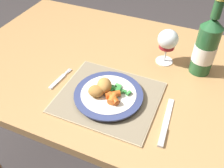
{
  "coord_description": "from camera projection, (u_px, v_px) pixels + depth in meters",
  "views": [
    {
      "loc": [
        0.27,
        -0.73,
        1.37
      ],
      "look_at": [
        0.02,
        -0.15,
        0.78
      ],
      "focal_mm": 40.0,
      "sensor_mm": 36.0,
      "label": 1
    }
  ],
  "objects": [
    {
      "name": "table_knife",
      "position": [
        165.0,
        125.0,
        0.78
      ],
      "size": [
        0.03,
        0.2,
        0.01
      ],
      "color": "silver",
      "rests_on": "dining_table"
    },
    {
      "name": "dinner_plate",
      "position": [
        109.0,
        95.0,
        0.86
      ],
      "size": [
        0.24,
        0.24,
        0.02
      ],
      "color": "silver",
      "rests_on": "placemat"
    },
    {
      "name": "fork",
      "position": [
        59.0,
        80.0,
        0.93
      ],
      "size": [
        0.03,
        0.13,
        0.01
      ],
      "color": "silver",
      "rests_on": "dining_table"
    },
    {
      "name": "bottle",
      "position": [
        206.0,
        46.0,
        0.9
      ],
      "size": [
        0.08,
        0.08,
        0.3
      ],
      "color": "#23562D",
      "rests_on": "dining_table"
    },
    {
      "name": "glazed_carrots",
      "position": [
        113.0,
        97.0,
        0.82
      ],
      "size": [
        0.06,
        0.06,
        0.02
      ],
      "color": "#CC5119",
      "rests_on": "dinner_plate"
    },
    {
      "name": "placemat",
      "position": [
        109.0,
        97.0,
        0.87
      ],
      "size": [
        0.34,
        0.3,
        0.01
      ],
      "color": "tan",
      "rests_on": "dining_table"
    },
    {
      "name": "breaded_croquettes",
      "position": [
        101.0,
        87.0,
        0.84
      ],
      "size": [
        0.08,
        0.1,
        0.04
      ],
      "color": "#A87033",
      "rests_on": "dinner_plate"
    },
    {
      "name": "ground_plane",
      "position": [
        119.0,
        163.0,
        1.5
      ],
      "size": [
        6.0,
        6.0,
        0.0
      ],
      "primitive_type": "plane",
      "color": "#383333"
    },
    {
      "name": "dining_table",
      "position": [
        122.0,
        84.0,
        1.06
      ],
      "size": [
        1.32,
        0.82,
        0.74
      ],
      "color": "#AD7F4C",
      "rests_on": "ground"
    },
    {
      "name": "green_beans_pile",
      "position": [
        117.0,
        90.0,
        0.85
      ],
      "size": [
        0.09,
        0.07,
        0.02
      ],
      "color": "#4CA84C",
      "rests_on": "dinner_plate"
    },
    {
      "name": "wine_glass",
      "position": [
        168.0,
        41.0,
        0.96
      ],
      "size": [
        0.08,
        0.08,
        0.14
      ],
      "color": "silver",
      "rests_on": "dining_table"
    }
  ]
}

